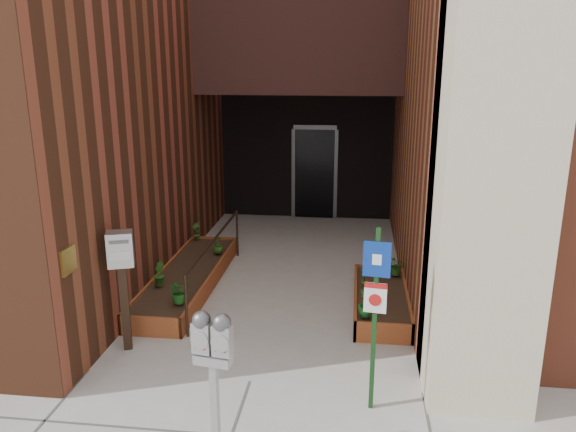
% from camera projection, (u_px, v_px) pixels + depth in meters
% --- Properties ---
extents(ground, '(80.00, 80.00, 0.00)m').
position_uv_depth(ground, '(250.00, 381.00, 6.60)').
color(ground, '#9E9991').
rests_on(ground, ground).
extents(planter_left, '(0.90, 3.60, 0.30)m').
position_uv_depth(planter_left, '(188.00, 279.00, 9.33)').
color(planter_left, brown).
rests_on(planter_left, ground).
extents(planter_right, '(0.80, 2.20, 0.30)m').
position_uv_depth(planter_right, '(381.00, 301.00, 8.48)').
color(planter_right, brown).
rests_on(planter_right, ground).
extents(handrail, '(0.04, 3.34, 0.90)m').
position_uv_depth(handrail, '(216.00, 246.00, 9.06)').
color(handrail, black).
rests_on(handrail, ground).
extents(parking_meter, '(0.36, 0.19, 1.59)m').
position_uv_depth(parking_meter, '(213.00, 350.00, 4.86)').
color(parking_meter, '#A0A0A2').
rests_on(parking_meter, ground).
extents(sign_post, '(0.28, 0.08, 2.05)m').
position_uv_depth(sign_post, '(375.00, 301.00, 5.77)').
color(sign_post, '#143916').
rests_on(sign_post, ground).
extents(payment_dropbox, '(0.38, 0.33, 1.60)m').
position_uv_depth(payment_dropbox, '(122.00, 266.00, 7.05)').
color(payment_dropbox, black).
rests_on(payment_dropbox, ground).
extents(shrub_left_a, '(0.46, 0.46, 0.36)m').
position_uv_depth(shrub_left_a, '(179.00, 291.00, 7.99)').
color(shrub_left_a, '#1B5819').
rests_on(shrub_left_a, planter_left).
extents(shrub_left_b, '(0.27, 0.27, 0.36)m').
position_uv_depth(shrub_left_b, '(159.00, 274.00, 8.62)').
color(shrub_left_b, '#255A19').
rests_on(shrub_left_b, planter_left).
extents(shrub_left_c, '(0.25, 0.25, 0.32)m').
position_uv_depth(shrub_left_c, '(218.00, 244.00, 10.04)').
color(shrub_left_c, '#265418').
rests_on(shrub_left_c, planter_left).
extents(shrub_left_d, '(0.25, 0.25, 0.34)m').
position_uv_depth(shrub_left_d, '(196.00, 231.00, 10.80)').
color(shrub_left_d, '#27611B').
rests_on(shrub_left_d, planter_left).
extents(shrub_right_a, '(0.27, 0.27, 0.37)m').
position_uv_depth(shrub_right_a, '(366.00, 303.00, 7.56)').
color(shrub_right_a, '#17521B').
rests_on(shrub_right_a, planter_right).
extents(shrub_right_b, '(0.23, 0.23, 0.32)m').
position_uv_depth(shrub_right_b, '(365.00, 277.00, 8.55)').
color(shrub_right_b, '#255919').
rests_on(shrub_right_b, planter_right).
extents(shrub_right_c, '(0.35, 0.35, 0.32)m').
position_uv_depth(shrub_right_c, '(396.00, 266.00, 9.01)').
color(shrub_right_c, '#255618').
rests_on(shrub_right_c, planter_right).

